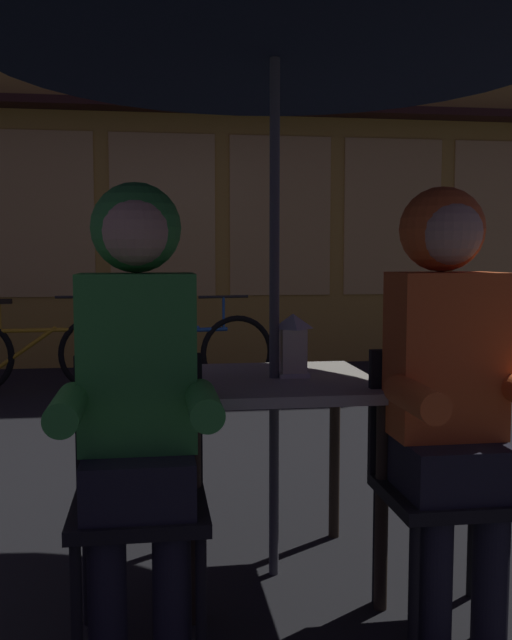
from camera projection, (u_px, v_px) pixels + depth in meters
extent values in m
plane|color=black|center=(274.00, 574.00, 2.65)|extent=(60.00, 60.00, 0.00)
cube|color=#B2AD9E|center=(274.00, 382.00, 2.58)|extent=(0.72, 0.72, 0.04)
cylinder|color=#2D2319|center=(195.00, 517.00, 2.27)|extent=(0.04, 0.04, 0.70)
cylinder|color=#2D2319|center=(382.00, 507.00, 2.35)|extent=(0.04, 0.04, 0.70)
cylinder|color=#2D2319|center=(186.00, 461.00, 2.88)|extent=(0.04, 0.04, 0.70)
cylinder|color=#2D2319|center=(335.00, 455.00, 2.97)|extent=(0.04, 0.04, 0.70)
cylinder|color=#4C4C51|center=(274.00, 271.00, 2.55)|extent=(0.04, 0.04, 2.25)
cone|color=black|center=(275.00, 1.00, 2.46)|extent=(2.10, 2.10, 0.38)
cube|color=white|center=(293.00, 374.00, 2.61)|extent=(0.11, 0.11, 0.02)
cube|color=white|center=(293.00, 350.00, 2.60)|extent=(0.09, 0.09, 0.16)
pyramid|color=white|center=(293.00, 321.00, 2.59)|extent=(0.11, 0.11, 0.06)
cube|color=black|center=(140.00, 510.00, 2.11)|extent=(0.40, 0.40, 0.04)
cylinder|color=black|center=(201.00, 607.00, 1.98)|extent=(0.03, 0.03, 0.41)
cylinder|color=black|center=(77.00, 615.00, 1.93)|extent=(0.03, 0.03, 0.41)
cylinder|color=black|center=(194.00, 556.00, 2.32)|extent=(0.03, 0.03, 0.41)
cylinder|color=black|center=(88.00, 562.00, 2.27)|extent=(0.03, 0.03, 0.41)
cube|color=black|center=(140.00, 420.00, 2.27)|extent=(0.40, 0.03, 0.42)
cube|color=black|center=(447.00, 494.00, 2.24)|extent=(0.40, 0.40, 0.04)
cylinder|color=black|center=(414.00, 591.00, 2.07)|extent=(0.03, 0.03, 0.41)
cylinder|color=black|center=(472.00, 539.00, 2.46)|extent=(0.03, 0.03, 0.41)
cylinder|color=black|center=(377.00, 545.00, 2.41)|extent=(0.03, 0.03, 0.41)
cube|color=black|center=(426.00, 410.00, 2.40)|extent=(0.40, 0.03, 0.42)
cylinder|color=black|center=(172.00, 594.00, 2.01)|extent=(0.11, 0.11, 0.45)
cylinder|color=black|center=(107.00, 599.00, 1.99)|extent=(0.11, 0.11, 0.45)
cube|color=black|center=(139.00, 477.00, 2.10)|extent=(0.32, 0.36, 0.16)
cube|color=#338C38|center=(138.00, 361.00, 2.11)|extent=(0.34, 0.22, 0.52)
cylinder|color=#338C38|center=(204.00, 405.00, 1.92)|extent=(0.09, 0.30, 0.09)
cylinder|color=#338C38|center=(67.00, 409.00, 1.87)|extent=(0.09, 0.30, 0.09)
sphere|color=tan|center=(136.00, 231.00, 2.07)|extent=(0.21, 0.21, 0.21)
sphere|color=#338C38|center=(136.00, 228.00, 2.12)|extent=(0.27, 0.27, 0.27)
cylinder|color=black|center=(491.00, 573.00, 2.15)|extent=(0.11, 0.11, 0.45)
cylinder|color=black|center=(434.00, 576.00, 2.13)|extent=(0.11, 0.11, 0.45)
cube|color=black|center=(448.00, 463.00, 2.23)|extent=(0.32, 0.36, 0.16)
cube|color=#E05B23|center=(445.00, 355.00, 2.24)|extent=(0.34, 0.22, 0.52)
cylinder|color=#E05B23|center=(416.00, 398.00, 2.01)|extent=(0.09, 0.30, 0.09)
sphere|color=tan|center=(448.00, 232.00, 2.21)|extent=(0.21, 0.21, 0.21)
sphere|color=#E05B23|center=(442.00, 229.00, 2.26)|extent=(0.27, 0.27, 0.27)
cube|color=gold|center=(161.00, 76.00, 7.64)|extent=(10.00, 0.60, 6.20)
cube|color=#E0B260|center=(40.00, 214.00, 7.29)|extent=(1.10, 0.02, 1.70)
cube|color=#E0B260|center=(163.00, 215.00, 7.47)|extent=(1.10, 0.02, 1.70)
cube|color=#E0B260|center=(280.00, 216.00, 7.65)|extent=(1.10, 0.02, 1.70)
cube|color=#E0B260|center=(393.00, 217.00, 7.83)|extent=(1.10, 0.02, 1.70)
cube|color=#E0B260|center=(500.00, 218.00, 8.01)|extent=(1.10, 0.02, 1.70)
cube|color=#331914|center=(162.00, 106.00, 7.23)|extent=(9.00, 0.36, 0.08)
torus|color=black|center=(97.00, 354.00, 6.17)|extent=(0.66, 0.08, 0.66)
cylinder|color=#B78419|center=(35.00, 330.00, 6.05)|extent=(0.84, 0.08, 0.04)
cylinder|color=#B78419|center=(21.00, 352.00, 6.04)|extent=(0.61, 0.07, 0.44)
cylinder|color=#B78419|center=(0.00, 317.00, 5.98)|extent=(0.02, 0.02, 0.24)
cylinder|color=#B78419|center=(82.00, 313.00, 6.11)|extent=(0.02, 0.02, 0.28)
cylinder|color=black|center=(81.00, 297.00, 6.10)|extent=(0.44, 0.05, 0.02)
torus|color=black|center=(237.00, 353.00, 6.21)|extent=(0.66, 0.16, 0.66)
torus|color=black|center=(120.00, 358.00, 5.90)|extent=(0.66, 0.16, 0.66)
cylinder|color=#1E4C93|center=(180.00, 330.00, 6.04)|extent=(0.83, 0.17, 0.04)
cylinder|color=#1E4C93|center=(166.00, 352.00, 6.02)|extent=(0.60, 0.14, 0.44)
cylinder|color=#1E4C93|center=(146.00, 317.00, 5.94)|extent=(0.02, 0.02, 0.24)
cube|color=black|center=(146.00, 302.00, 5.93)|extent=(0.21, 0.11, 0.04)
cylinder|color=#1E4C93|center=(224.00, 313.00, 6.14)|extent=(0.02, 0.02, 0.28)
cylinder|color=black|center=(224.00, 297.00, 6.13)|extent=(0.44, 0.10, 0.02)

